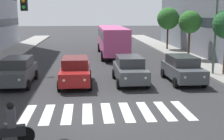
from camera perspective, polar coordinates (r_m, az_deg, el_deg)
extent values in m
plane|color=#2D2D30|center=(13.65, -0.98, -8.20)|extent=(180.00, 180.00, 0.00)
cube|color=black|center=(36.70, 20.22, 8.94)|extent=(8.13, 22.34, 0.90)
cube|color=silver|center=(14.36, 13.63, -7.53)|extent=(0.45, 2.80, 0.01)
cube|color=silver|center=(14.10, 10.14, -7.73)|extent=(0.45, 2.80, 0.01)
cube|color=silver|center=(13.89, 6.52, -7.91)|extent=(0.45, 2.80, 0.01)
cube|color=silver|center=(13.74, 2.80, -8.07)|extent=(0.45, 2.80, 0.01)
cube|color=silver|center=(13.65, -0.98, -8.19)|extent=(0.45, 2.80, 0.01)
cube|color=silver|center=(13.62, -4.80, -8.27)|extent=(0.45, 2.80, 0.01)
cube|color=silver|center=(13.65, -8.62, -8.32)|extent=(0.45, 2.80, 0.01)
cube|color=silver|center=(13.74, -12.41, -8.33)|extent=(0.45, 2.80, 0.01)
cube|color=silver|center=(13.88, -16.13, -8.31)|extent=(0.45, 2.80, 0.01)
cube|color=#474C51|center=(19.84, 13.51, -0.24)|extent=(1.80, 4.40, 0.80)
cube|color=#343639|center=(19.90, 13.41, 1.84)|extent=(1.58, 2.46, 0.60)
cylinder|color=black|center=(18.91, 17.43, -2.24)|extent=(0.22, 0.64, 0.64)
cylinder|color=black|center=(18.30, 12.22, -2.41)|extent=(0.22, 0.64, 0.64)
cylinder|color=black|center=(21.55, 14.51, -0.49)|extent=(0.22, 0.64, 0.64)
cylinder|color=black|center=(21.02, 9.88, -0.59)|extent=(0.22, 0.64, 0.64)
sphere|color=white|center=(18.06, 17.41, -1.29)|extent=(0.18, 0.18, 0.18)
sphere|color=white|center=(17.65, 13.95, -1.39)|extent=(0.18, 0.18, 0.18)
cube|color=#474C51|center=(19.09, 3.48, -0.39)|extent=(1.80, 4.40, 0.80)
cube|color=#343639|center=(19.16, 3.42, 1.78)|extent=(1.58, 2.46, 0.60)
cylinder|color=black|center=(17.94, 7.01, -2.51)|extent=(0.22, 0.64, 0.64)
cylinder|color=black|center=(17.66, 1.28, -2.65)|extent=(0.22, 0.64, 0.64)
cylinder|color=black|center=(20.72, 5.33, -0.64)|extent=(0.22, 0.64, 0.64)
cylinder|color=black|center=(20.47, 0.37, -0.73)|extent=(0.22, 0.64, 0.64)
sphere|color=white|center=(17.10, 6.47, -1.52)|extent=(0.18, 0.18, 0.18)
sphere|color=white|center=(16.91, 2.64, -1.60)|extent=(0.18, 0.18, 0.18)
cube|color=maroon|center=(18.68, -7.10, -0.71)|extent=(1.80, 4.40, 0.80)
cube|color=maroon|center=(18.75, -7.13, 1.51)|extent=(1.58, 2.46, 0.60)
cylinder|color=black|center=(17.35, -4.24, -2.93)|extent=(0.22, 0.64, 0.64)
cylinder|color=black|center=(17.42, -10.18, -3.02)|extent=(0.22, 0.64, 0.64)
cylinder|color=black|center=(20.18, -4.39, -0.94)|extent=(0.22, 0.64, 0.64)
cylinder|color=black|center=(20.24, -9.49, -1.03)|extent=(0.22, 0.64, 0.64)
sphere|color=white|center=(16.56, -5.34, -1.92)|extent=(0.18, 0.18, 0.18)
sphere|color=white|center=(16.60, -9.32, -1.98)|extent=(0.18, 0.18, 0.18)
cube|color=#474C51|center=(19.51, -17.87, -0.66)|extent=(1.80, 4.40, 0.80)
cube|color=#343639|center=(19.58, -17.86, 1.46)|extent=(1.58, 2.46, 0.60)
cylinder|color=black|center=(18.02, -15.99, -2.80)|extent=(0.22, 0.64, 0.64)
cylinder|color=black|center=(20.81, -14.53, -0.90)|extent=(0.22, 0.64, 0.64)
cylinder|color=black|center=(21.18, -19.34, -0.97)|extent=(0.22, 0.64, 0.64)
sphere|color=white|center=(17.31, -17.55, -1.82)|extent=(0.18, 0.18, 0.18)
cube|color=#DB5193|center=(31.35, 0.04, 6.02)|extent=(2.50, 10.50, 2.50)
cube|color=black|center=(31.30, 0.04, 7.02)|extent=(2.52, 9.87, 0.80)
cylinder|color=black|center=(28.01, 3.27, 2.83)|extent=(0.28, 1.00, 1.00)
cylinder|color=black|center=(27.76, -1.84, 2.76)|extent=(0.28, 1.00, 1.00)
cylinder|color=black|center=(34.72, 1.62, 4.44)|extent=(0.28, 1.00, 1.00)
cylinder|color=black|center=(34.52, -2.51, 4.39)|extent=(0.28, 1.00, 1.00)
cylinder|color=black|center=(10.91, -16.30, -12.08)|extent=(0.61, 0.21, 0.60)
cube|color=#232328|center=(10.85, -19.32, -11.14)|extent=(1.13, 0.45, 0.36)
cube|color=#4C4C51|center=(10.67, -18.94, -8.73)|extent=(0.34, 0.41, 0.64)
sphere|color=black|center=(10.54, -19.09, -6.47)|extent=(0.26, 0.26, 0.26)
cube|color=black|center=(12.42, -16.70, 12.67)|extent=(0.24, 0.28, 0.76)
sphere|color=orange|center=(12.27, -16.84, 12.68)|extent=(0.14, 0.14, 0.14)
sphere|color=green|center=(12.27, -16.78, 11.56)|extent=(0.14, 0.14, 0.14)
cylinder|color=#4C6B56|center=(22.27, 19.53, 9.16)|extent=(0.16, 0.16, 7.71)
cylinder|color=#513823|center=(29.12, 14.67, 4.93)|extent=(0.20, 0.20, 2.85)
sphere|color=#2D6B28|center=(28.98, 14.87, 8.99)|extent=(2.14, 2.14, 2.14)
cylinder|color=#513823|center=(36.53, 10.69, 6.29)|extent=(0.20, 0.20, 2.87)
sphere|color=#2D6B28|center=(36.42, 10.81, 9.78)|extent=(2.63, 2.63, 2.63)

